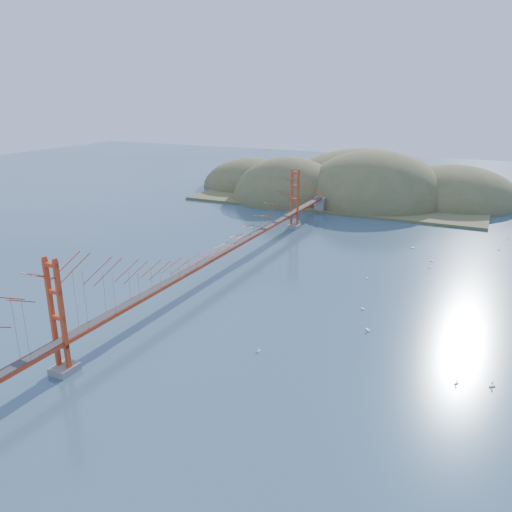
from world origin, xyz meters
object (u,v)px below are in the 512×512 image
at_px(bridge, 219,229).
at_px(sailboat_2, 363,308).
at_px(sailboat_0, 259,350).
at_px(sailboat_1, 430,266).

distance_m(bridge, sailboat_2, 23.49).
bearing_deg(sailboat_0, sailboat_1, 70.54).
relative_size(sailboat_1, sailboat_2, 0.89).
bearing_deg(sailboat_1, sailboat_2, -105.03).
height_order(sailboat_1, sailboat_2, sailboat_2).
relative_size(bridge, sailboat_1, 168.13).
distance_m(bridge, sailboat_0, 24.73).
height_order(sailboat_2, sailboat_0, sailboat_2).
bearing_deg(bridge, sailboat_2, -7.64).
bearing_deg(sailboat_0, bridge, 129.66).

